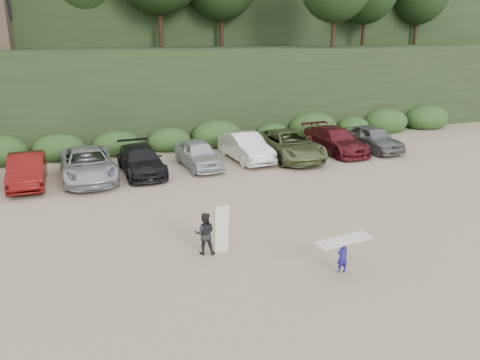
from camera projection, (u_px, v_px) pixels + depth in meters
name	position (u px, v px, depth m)	size (l,w,h in m)	color
ground	(237.00, 243.00, 16.38)	(120.00, 120.00, 0.00)	tan
parked_cars	(94.00, 163.00, 23.66)	(36.46, 6.10, 1.65)	#A6A6AA
child_surfer	(343.00, 250.00, 14.16)	(1.89, 0.73, 1.11)	navy
adult_surfer	(206.00, 233.00, 15.40)	(1.19, 0.74, 1.70)	black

